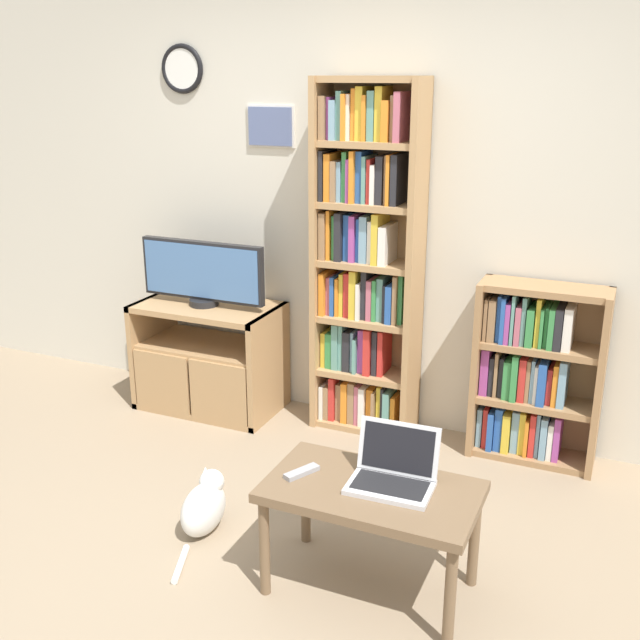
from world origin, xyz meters
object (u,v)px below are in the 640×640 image
bookshelf_tall (365,265)px  bookshelf_short (531,374)px  tv_stand (208,357)px  cat (205,506)px  remote_near_laptop (302,472)px  laptop (394,471)px  television (202,273)px  coffee_table (371,501)px

bookshelf_tall → bookshelf_short: (0.97, 0.01, -0.52)m
tv_stand → cat: tv_stand is taller
bookshelf_tall → remote_near_laptop: bookshelf_tall is taller
bookshelf_tall → bookshelf_short: size_ratio=2.04×
remote_near_laptop → laptop: bearing=-141.1°
television → bookshelf_short: 2.02m
television → cat: television is taller
laptop → remote_near_laptop: 0.38m
coffee_table → laptop: (0.07, 0.06, 0.12)m
coffee_table → cat: bearing=174.6°
tv_stand → bookshelf_tall: bookshelf_tall is taller
laptop → remote_near_laptop: laptop is taller
tv_stand → television: 0.55m
bookshelf_tall → cat: size_ratio=3.82×
laptop → bookshelf_tall: bearing=112.7°
bookshelf_tall → remote_near_laptop: 1.57m
television → laptop: (1.64, -1.22, -0.35)m
coffee_table → cat: 0.90m
tv_stand → bookshelf_tall: bearing=8.8°
tv_stand → laptop: laptop is taller
television → bookshelf_tall: size_ratio=0.41×
bookshelf_short → remote_near_laptop: (-0.70, -1.46, -0.00)m
bookshelf_short → coffee_table: 1.50m
television → coffee_table: (1.57, -1.28, -0.47)m
tv_stand → laptop: bearing=-36.8°
laptop → bookshelf_short: bearing=74.2°
bookshelf_short → tv_stand: bearing=-175.4°
television → bookshelf_short: bearing=4.7°
television → remote_near_laptop: (1.27, -1.30, -0.40)m
coffee_table → laptop: 0.15m
laptop → cat: bearing=176.4°
bookshelf_tall → remote_near_laptop: (0.27, -1.45, -0.52)m
bookshelf_short → television: bearing=-175.3°
cat → tv_stand: bearing=121.6°
television → cat: bearing=-58.8°
television → laptop: television is taller
remote_near_laptop → cat: 0.66m
tv_stand → cat: size_ratio=1.66×
cat → coffee_table: bearing=-4.6°
television → remote_near_laptop: television is taller
coffee_table → laptop: bearing=40.2°
coffee_table → remote_near_laptop: remote_near_laptop is taller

